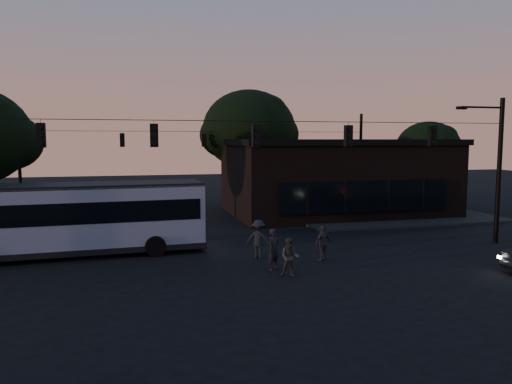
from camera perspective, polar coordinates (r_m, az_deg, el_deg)
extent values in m
plane|color=black|center=(19.45, 2.96, -10.03)|extent=(120.00, 120.00, 0.00)
cube|color=black|center=(36.76, 14.43, -2.48)|extent=(14.00, 10.00, 0.15)
cube|color=black|center=(36.97, 8.96, 1.46)|extent=(15.00, 10.00, 5.00)
cube|color=black|center=(36.86, 9.02, 5.65)|extent=(15.40, 10.40, 0.40)
cube|color=black|center=(32.41, 12.51, -0.48)|extent=(11.50, 0.18, 2.00)
cylinder|color=black|center=(41.12, -0.80, 1.28)|extent=(0.44, 0.44, 4.00)
ellipsoid|color=black|center=(40.99, -0.81, 7.14)|extent=(7.60, 7.60, 6.46)
cylinder|color=black|center=(43.08, 18.93, 0.51)|extent=(0.44, 0.44, 3.00)
ellipsoid|color=black|center=(42.91, 19.08, 4.70)|extent=(5.20, 5.20, 4.42)
cylinder|color=black|center=(28.72, 26.03, 2.15)|extent=(0.24, 0.24, 7.50)
cylinder|color=black|center=(22.57, 0.00, 8.11)|extent=(26.00, 0.03, 0.03)
cube|color=black|center=(22.12, -23.36, 5.98)|extent=(0.34, 0.30, 1.00)
cube|color=black|center=(21.88, -11.57, 6.35)|extent=(0.34, 0.30, 1.00)
cube|color=black|center=(22.55, 0.00, 6.46)|extent=(0.34, 0.30, 1.00)
cube|color=black|center=(24.06, 10.50, 6.33)|extent=(0.34, 0.30, 1.00)
cube|color=black|center=(26.27, 19.50, 6.05)|extent=(0.34, 0.30, 1.00)
cylinder|color=black|center=(38.60, -25.43, 3.00)|extent=(0.24, 0.24, 7.50)
cylinder|color=black|center=(42.19, 11.84, 3.66)|extent=(0.24, 0.24, 7.50)
cylinder|color=black|center=(38.26, -5.98, 6.90)|extent=(26.00, 0.03, 0.03)
cube|color=black|center=(37.85, -15.04, 5.75)|extent=(0.34, 0.30, 1.00)
cube|color=black|center=(38.26, -5.97, 5.92)|extent=(0.34, 0.30, 1.00)
cube|color=black|center=(39.58, 2.70, 5.95)|extent=(0.34, 0.30, 1.00)
cube|color=#8085A3|center=(24.54, -20.07, -2.56)|extent=(11.91, 3.35, 2.78)
cube|color=black|center=(24.50, -20.09, -1.94)|extent=(11.44, 3.36, 0.96)
cube|color=black|center=(24.38, -20.18, 0.68)|extent=(11.91, 3.35, 0.16)
cube|color=black|center=(24.79, -19.94, -5.99)|extent=(12.01, 3.41, 0.27)
cylinder|color=black|center=(23.56, -11.42, -6.10)|extent=(0.98, 0.32, 0.96)
cylinder|color=black|center=(26.17, -12.06, -4.90)|extent=(0.98, 0.32, 0.96)
imported|color=black|center=(20.72, 2.06, -6.58)|extent=(0.75, 0.69, 1.71)
imported|color=#2E2D2A|center=(19.78, 3.88, -7.45)|extent=(0.91, 0.81, 1.54)
imported|color=#302B35|center=(22.44, 7.65, -5.80)|extent=(1.02, 0.75, 1.60)
imported|color=black|center=(22.70, 0.28, -5.41)|extent=(1.31, 1.11, 1.76)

